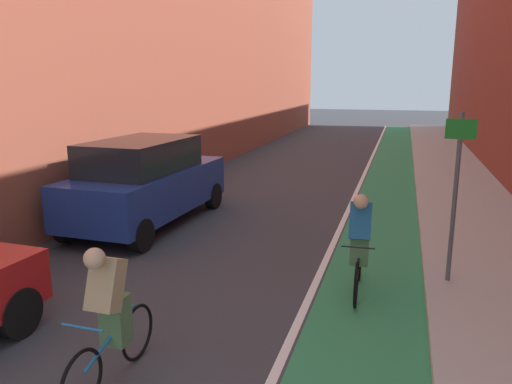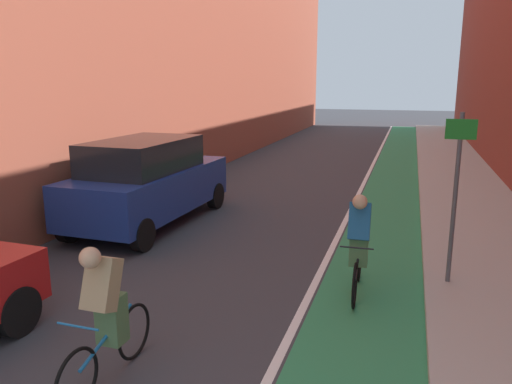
{
  "view_description": "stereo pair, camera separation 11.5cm",
  "coord_description": "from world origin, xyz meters",
  "px_view_note": "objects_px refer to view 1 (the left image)",
  "views": [
    {
      "loc": [
        3.05,
        -0.12,
        3.24
      ],
      "look_at": [
        0.64,
        8.03,
        1.34
      ],
      "focal_mm": 34.82,
      "sensor_mm": 36.0,
      "label": 1
    },
    {
      "loc": [
        3.16,
        -0.08,
        3.24
      ],
      "look_at": [
        0.64,
        8.03,
        1.34
      ],
      "focal_mm": 34.82,
      "sensor_mm": 36.0,
      "label": 2
    }
  ],
  "objects_px": {
    "parked_suv_blue": "(146,181)",
    "cyclist_lead": "(110,314)",
    "cyclist_mid": "(360,240)",
    "street_sign_post": "(456,183)"
  },
  "relations": [
    {
      "from": "parked_suv_blue",
      "to": "cyclist_lead",
      "type": "relative_size",
      "value": 2.74
    },
    {
      "from": "parked_suv_blue",
      "to": "cyclist_mid",
      "type": "bearing_deg",
      "value": -26.27
    },
    {
      "from": "cyclist_lead",
      "to": "cyclist_mid",
      "type": "height_order",
      "value": "cyclist_mid"
    },
    {
      "from": "parked_suv_blue",
      "to": "cyclist_lead",
      "type": "height_order",
      "value": "parked_suv_blue"
    },
    {
      "from": "cyclist_mid",
      "to": "street_sign_post",
      "type": "distance_m",
      "value": 1.7
    },
    {
      "from": "street_sign_post",
      "to": "parked_suv_blue",
      "type": "bearing_deg",
      "value": 163.14
    },
    {
      "from": "cyclist_mid",
      "to": "street_sign_post",
      "type": "bearing_deg",
      "value": 21.58
    },
    {
      "from": "parked_suv_blue",
      "to": "street_sign_post",
      "type": "distance_m",
      "value": 6.68
    },
    {
      "from": "cyclist_mid",
      "to": "parked_suv_blue",
      "type": "bearing_deg",
      "value": 153.73
    },
    {
      "from": "cyclist_lead",
      "to": "street_sign_post",
      "type": "relative_size",
      "value": 0.65
    }
  ]
}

